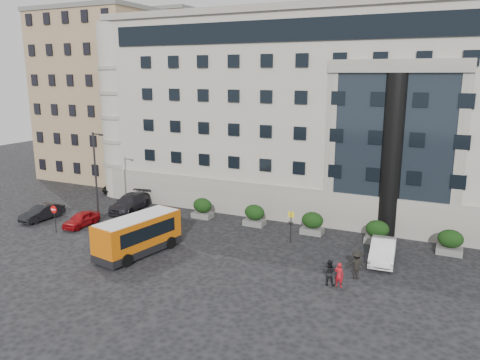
{
  "coord_description": "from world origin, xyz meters",
  "views": [
    {
      "loc": [
        16.68,
        -27.94,
        12.9
      ],
      "look_at": [
        1.84,
        3.48,
        5.0
      ],
      "focal_mm": 35.0,
      "sensor_mm": 36.0,
      "label": 1
    }
  ],
  "objects_px": {
    "hedge_d": "(377,232)",
    "bus_stop_sign": "(291,222)",
    "parked_car_b": "(42,212)",
    "pedestrian_a": "(339,275)",
    "minibus": "(138,234)",
    "white_taxi": "(383,251)",
    "parked_car_d": "(122,186)",
    "hedge_a": "(202,208)",
    "parked_car_a": "(81,219)",
    "pedestrian_c": "(357,265)",
    "pedestrian_b": "(329,272)",
    "parked_car_c": "(130,203)",
    "no_entry_sign": "(54,213)",
    "hedge_c": "(312,223)",
    "red_truck": "(161,183)",
    "hedge_b": "(254,215)",
    "hedge_e": "(450,242)"
  },
  "relations": [
    {
      "from": "bus_stop_sign",
      "to": "parked_car_a",
      "type": "bearing_deg",
      "value": -167.89
    },
    {
      "from": "red_truck",
      "to": "pedestrian_a",
      "type": "distance_m",
      "value": 26.77
    },
    {
      "from": "parked_car_d",
      "to": "hedge_a",
      "type": "bearing_deg",
      "value": -16.25
    },
    {
      "from": "hedge_c",
      "to": "pedestrian_c",
      "type": "distance_m",
      "value": 8.79
    },
    {
      "from": "hedge_d",
      "to": "bus_stop_sign",
      "type": "height_order",
      "value": "bus_stop_sign"
    },
    {
      "from": "parked_car_a",
      "to": "white_taxi",
      "type": "distance_m",
      "value": 25.05
    },
    {
      "from": "parked_car_a",
      "to": "pedestrian_c",
      "type": "xyz_separation_m",
      "value": [
        23.77,
        -0.55,
        0.3
      ]
    },
    {
      "from": "pedestrian_c",
      "to": "no_entry_sign",
      "type": "bearing_deg",
      "value": -6.32
    },
    {
      "from": "hedge_e",
      "to": "minibus",
      "type": "height_order",
      "value": "minibus"
    },
    {
      "from": "parked_car_a",
      "to": "minibus",
      "type": "bearing_deg",
      "value": -22.24
    },
    {
      "from": "white_taxi",
      "to": "pedestrian_c",
      "type": "height_order",
      "value": "pedestrian_c"
    },
    {
      "from": "red_truck",
      "to": "white_taxi",
      "type": "height_order",
      "value": "red_truck"
    },
    {
      "from": "bus_stop_sign",
      "to": "minibus",
      "type": "relative_size",
      "value": 0.36
    },
    {
      "from": "parked_car_b",
      "to": "parked_car_a",
      "type": "bearing_deg",
      "value": 4.31
    },
    {
      "from": "bus_stop_sign",
      "to": "pedestrian_b",
      "type": "xyz_separation_m",
      "value": [
        4.63,
        -6.07,
        -0.9
      ]
    },
    {
      "from": "pedestrian_a",
      "to": "pedestrian_b",
      "type": "relative_size",
      "value": 0.95
    },
    {
      "from": "minibus",
      "to": "pedestrian_a",
      "type": "distance_m",
      "value": 14.65
    },
    {
      "from": "hedge_c",
      "to": "pedestrian_b",
      "type": "xyz_separation_m",
      "value": [
        3.73,
        -8.87,
        -0.1
      ]
    },
    {
      "from": "parked_car_d",
      "to": "white_taxi",
      "type": "distance_m",
      "value": 30.65
    },
    {
      "from": "parked_car_b",
      "to": "no_entry_sign",
      "type": "bearing_deg",
      "value": -26.05
    },
    {
      "from": "red_truck",
      "to": "pedestrian_c",
      "type": "height_order",
      "value": "red_truck"
    },
    {
      "from": "hedge_b",
      "to": "no_entry_sign",
      "type": "xyz_separation_m",
      "value": [
        -14.2,
        -8.84,
        0.72
      ]
    },
    {
      "from": "parked_car_c",
      "to": "white_taxi",
      "type": "relative_size",
      "value": 1.15
    },
    {
      "from": "hedge_a",
      "to": "parked_car_a",
      "type": "distance_m",
      "value": 10.61
    },
    {
      "from": "parked_car_c",
      "to": "pedestrian_c",
      "type": "height_order",
      "value": "pedestrian_c"
    },
    {
      "from": "parked_car_b",
      "to": "pedestrian_c",
      "type": "height_order",
      "value": "pedestrian_c"
    },
    {
      "from": "hedge_c",
      "to": "parked_car_a",
      "type": "distance_m",
      "value": 19.82
    },
    {
      "from": "minibus",
      "to": "white_taxi",
      "type": "relative_size",
      "value": 1.49
    },
    {
      "from": "white_taxi",
      "to": "pedestrian_b",
      "type": "relative_size",
      "value": 2.82
    },
    {
      "from": "bus_stop_sign",
      "to": "hedge_a",
      "type": "bearing_deg",
      "value": 163.58
    },
    {
      "from": "hedge_c",
      "to": "pedestrian_a",
      "type": "bearing_deg",
      "value": -63.82
    },
    {
      "from": "hedge_e",
      "to": "hedge_d",
      "type": "bearing_deg",
      "value": 180.0
    },
    {
      "from": "parked_car_d",
      "to": "pedestrian_c",
      "type": "distance_m",
      "value": 30.8
    },
    {
      "from": "pedestrian_c",
      "to": "parked_car_d",
      "type": "bearing_deg",
      "value": -32.6
    },
    {
      "from": "pedestrian_b",
      "to": "minibus",
      "type": "bearing_deg",
      "value": -3.05
    },
    {
      "from": "pedestrian_a",
      "to": "pedestrian_c",
      "type": "relative_size",
      "value": 0.85
    },
    {
      "from": "parked_car_b",
      "to": "pedestrian_a",
      "type": "height_order",
      "value": "pedestrian_a"
    },
    {
      "from": "pedestrian_a",
      "to": "pedestrian_b",
      "type": "xyz_separation_m",
      "value": [
        -0.63,
        0.0,
        0.04
      ]
    },
    {
      "from": "hedge_b",
      "to": "bus_stop_sign",
      "type": "distance_m",
      "value": 5.19
    },
    {
      "from": "hedge_a",
      "to": "pedestrian_b",
      "type": "relative_size",
      "value": 1.1
    },
    {
      "from": "parked_car_c",
      "to": "hedge_d",
      "type": "bearing_deg",
      "value": -6.71
    },
    {
      "from": "hedge_e",
      "to": "pedestrian_a",
      "type": "distance_m",
      "value": 10.73
    },
    {
      "from": "no_entry_sign",
      "to": "pedestrian_a",
      "type": "height_order",
      "value": "no_entry_sign"
    },
    {
      "from": "bus_stop_sign",
      "to": "parked_car_d",
      "type": "xyz_separation_m",
      "value": [
        -22.5,
        7.36,
        -1.07
      ]
    },
    {
      "from": "hedge_c",
      "to": "parked_car_a",
      "type": "relative_size",
      "value": 0.5
    },
    {
      "from": "minibus",
      "to": "pedestrian_a",
      "type": "relative_size",
      "value": 4.44
    },
    {
      "from": "parked_car_a",
      "to": "parked_car_c",
      "type": "relative_size",
      "value": 0.68
    },
    {
      "from": "hedge_a",
      "to": "hedge_e",
      "type": "height_order",
      "value": "same"
    },
    {
      "from": "hedge_a",
      "to": "white_taxi",
      "type": "height_order",
      "value": "hedge_a"
    },
    {
      "from": "pedestrian_a",
      "to": "pedestrian_b",
      "type": "height_order",
      "value": "pedestrian_b"
    }
  ]
}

